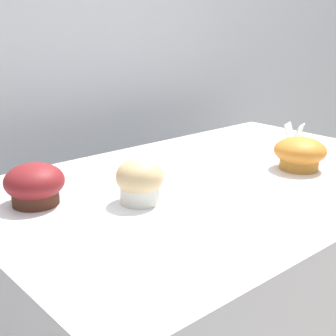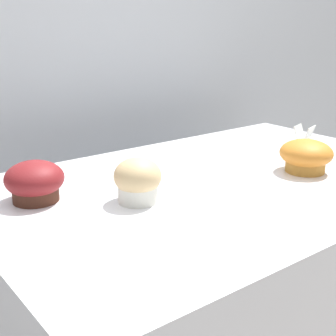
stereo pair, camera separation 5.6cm
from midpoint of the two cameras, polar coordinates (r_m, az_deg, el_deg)
wall_back at (r=1.46m, az=-12.42°, el=3.70°), size 3.20×0.10×1.80m
muffin_front_center at (r=0.85m, az=-5.49°, el=-1.55°), size 0.09×0.09×0.08m
muffin_back_left at (r=1.07m, az=14.36°, el=1.74°), size 0.11×0.11×0.07m
muffin_back_right at (r=0.88m, az=-17.71°, el=-1.95°), size 0.11×0.11×0.08m
price_card at (r=1.26m, az=13.86°, el=3.93°), size 0.06×0.05×0.06m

